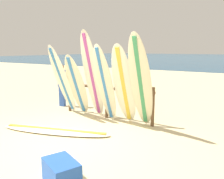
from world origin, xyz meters
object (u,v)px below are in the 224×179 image
Objects in this scene: surfboard_leaning_far_left at (63,80)px; surfboard_leaning_center_left at (92,76)px; surfboard_leaning_center_right at (124,86)px; beachgoer_standing at (62,83)px; surfboard_leaning_left at (77,86)px; surfboard_leaning_right at (141,83)px; cooler_box at (61,172)px; surfboard_leaning_center at (105,84)px; surfboard_rack at (106,95)px; surfboard_lying_on_sand at (55,130)px.

surfboard_leaning_center_left is at bearing 8.13° from surfboard_leaning_far_left.
surfboard_leaning_far_left is 0.99× the size of surfboard_leaning_center_right.
surfboard_leaning_far_left is at bearing -177.41° from surfboard_leaning_center_right.
beachgoer_standing is at bearing 160.27° from surfboard_leaning_center_left.
surfboard_leaning_left is at bearing -177.01° from surfboard_leaning_center_left.
surfboard_leaning_center_right is at bearing 171.05° from surfboard_leaning_right.
beachgoer_standing is 4.98m from cooler_box.
surfboard_leaning_far_left is 2.07m from surfboard_leaning_center_right.
surfboard_leaning_right is (1.07, -0.03, 0.13)m from surfboard_leaning_center.
surfboard_rack is 1.39× the size of surfboard_leaning_center_right.
surfboard_leaning_right is at bearing -13.12° from beachgoer_standing.
surfboard_leaning_center_left reaches higher than surfboard_rack.
surfboard_leaning_right reaches higher than beachgoer_standing.
cooler_box is at bearing -53.27° from surfboard_leaning_left.
surfboard_leaning_center_left is 1.07m from surfboard_leaning_center_right.
beachgoer_standing is at bearing 156.77° from cooler_box.
surfboard_rack is 4.97× the size of cooler_box.
surfboard_leaning_right is at bearing -4.82° from surfboard_leaning_center_left.
surfboard_leaning_center is 3.13m from cooler_box.
surfboard_leaning_far_left is at bearing -44.14° from beachgoer_standing.
surfboard_leaning_right reaches higher than surfboard_leaning_far_left.
surfboard_leaning_far_left is 1.51m from surfboard_leaning_center.
surfboard_leaning_center is at bearing -18.08° from beachgoer_standing.
surfboard_leaning_center_right reaches higher than surfboard_leaning_center.
surfboard_leaning_far_left is 0.85× the size of surfboard_leaning_center_left.
cooler_box is at bearing -67.74° from surfboard_rack.
cooler_box is (2.60, -2.75, -0.89)m from surfboard_leaning_far_left.
surfboard_leaning_center_left is at bearing 175.18° from surfboard_leaning_right.
surfboard_leaning_center_right is 3.00m from beachgoer_standing.
surfboard_leaning_center is (1.51, 0.04, 0.00)m from surfboard_leaning_far_left.
surfboard_leaning_far_left is 0.89× the size of surfboard_leaning_right.
surfboard_leaning_center is 1.07m from surfboard_leaning_right.
surfboard_leaning_center_left reaches higher than surfboard_leaning_far_left.
surfboard_leaning_right is 1.60× the size of beachgoer_standing.
beachgoer_standing is (-1.71, 2.02, 0.79)m from surfboard_lying_on_sand.
surfboard_rack is 1.83m from surfboard_lying_on_sand.
surfboard_leaning_center_right is (0.56, 0.05, 0.00)m from surfboard_leaning_center.
surfboard_leaning_left is 1.61m from surfboard_leaning_center_right.
surfboard_leaning_left is at bearing 107.36° from surfboard_lying_on_sand.
surfboard_leaning_center_left is (1.01, 0.14, 0.19)m from surfboard_leaning_far_left.
surfboard_leaning_center_left is at bearing 84.12° from surfboard_lying_on_sand.
surfboard_leaning_center_right is 0.53m from surfboard_leaning_right.
surfboard_leaning_center_left is at bearing 177.19° from surfboard_leaning_center_right.
surfboard_leaning_far_left reaches higher than surfboard_lying_on_sand.
surfboard_leaning_far_left is at bearing -179.71° from surfboard_leaning_right.
cooler_box is (1.72, -1.54, 0.14)m from surfboard_lying_on_sand.
surfboard_rack is 0.71m from surfboard_leaning_center_left.
surfboard_leaning_center_left is 0.54m from surfboard_leaning_center.
surfboard_rack is 1.45m from surfboard_leaning_right.
surfboard_leaning_center is at bearing 178.40° from surfboard_leaning_right.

